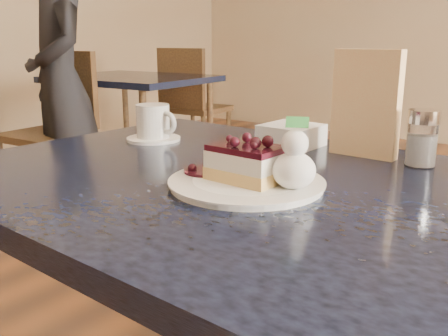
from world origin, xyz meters
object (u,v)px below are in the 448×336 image
Objects in this scene: dessert_plate at (246,183)px; cheesecake_slice at (247,163)px; coffee_set at (154,124)px; bg_table_far_left at (136,173)px; main_table at (263,222)px; patron at (61,82)px.

cheesecake_slice is at bearing 90.00° from dessert_plate.
coffee_set is at bearing 157.37° from cheesecake_slice.
cheesecake_slice is 3.02m from bg_table_far_left.
main_table is 0.11m from dessert_plate.
coffee_set is at bearing 154.10° from dessert_plate.
patron is (-2.10, 1.14, -0.04)m from cheesecake_slice.
coffee_set reaches higher than main_table.
coffee_set is 0.08× the size of bg_table_far_left.
bg_table_far_left is at bearing 137.69° from coffee_set.
patron reaches higher than main_table.
coffee_set is 0.09× the size of patron.
patron is at bearing 155.92° from main_table.
patron reaches higher than bg_table_far_left.
main_table is 4.87× the size of dessert_plate.
main_table reaches higher than bg_table_far_left.
dessert_plate is at bearing -25.90° from coffee_set.
dessert_plate is 2.05× the size of cheesecake_slice.
dessert_plate is 0.04m from cheesecake_slice.
bg_table_far_left is 1.05m from patron.
coffee_set is (-0.44, 0.16, 0.13)m from main_table.
main_table is at bearing -42.38° from bg_table_far_left.
cheesecake_slice is at bearing -4.88° from patron.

